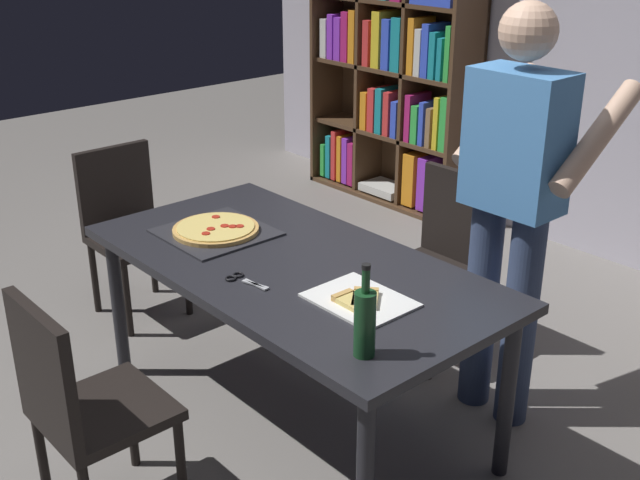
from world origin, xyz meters
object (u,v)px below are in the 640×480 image
(person_serving_pizza, at_px, (514,195))
(kitchen_scissors, at_px, (242,279))
(bookshelf, at_px, (395,75))
(wine_bottle, at_px, (365,322))
(chair_left_end, at_px, (128,221))
(chair_near_camera, at_px, (79,401))
(chair_far_side, at_px, (442,252))
(pepperoni_pizza_on_tray, at_px, (216,230))
(dining_table, at_px, (292,277))

(person_serving_pizza, relative_size, kitchen_scissors, 8.87)
(bookshelf, relative_size, wine_bottle, 6.17)
(wine_bottle, bearing_deg, person_serving_pizza, 100.21)
(person_serving_pizza, distance_m, wine_bottle, 1.03)
(chair_left_end, relative_size, person_serving_pizza, 0.51)
(kitchen_scissors, bearing_deg, chair_near_camera, -91.04)
(chair_near_camera, bearing_deg, wine_bottle, 43.03)
(chair_far_side, distance_m, chair_left_end, 1.67)
(chair_far_side, height_order, wine_bottle, wine_bottle)
(chair_far_side, relative_size, person_serving_pizza, 0.51)
(bookshelf, bearing_deg, kitchen_scissors, -57.01)
(chair_near_camera, distance_m, wine_bottle, 1.03)
(wine_bottle, bearing_deg, pepperoni_pizza_on_tray, 168.98)
(chair_near_camera, height_order, person_serving_pizza, person_serving_pizza)
(dining_table, relative_size, person_serving_pizza, 1.02)
(bookshelf, distance_m, kitchen_scissors, 3.14)
(bookshelf, bearing_deg, wine_bottle, -47.94)
(dining_table, bearing_deg, pepperoni_pizza_on_tray, -172.00)
(chair_left_end, distance_m, pepperoni_pizza_on_tray, 0.97)
(pepperoni_pizza_on_tray, distance_m, wine_bottle, 1.17)
(dining_table, height_order, chair_near_camera, chair_near_camera)
(chair_near_camera, height_order, pepperoni_pizza_on_tray, chair_near_camera)
(pepperoni_pizza_on_tray, bearing_deg, dining_table, 8.00)
(dining_table, xyz_separation_m, person_serving_pizza, (0.52, 0.72, 0.32))
(person_serving_pizza, height_order, kitchen_scissors, person_serving_pizza)
(person_serving_pizza, relative_size, pepperoni_pizza_on_tray, 4.04)
(chair_left_end, relative_size, wine_bottle, 2.85)
(chair_near_camera, height_order, kitchen_scissors, chair_near_camera)
(chair_left_end, bearing_deg, dining_table, 0.00)
(chair_far_side, xyz_separation_m, chair_left_end, (-1.38, -0.94, 0.00))
(chair_near_camera, xyz_separation_m, chair_far_side, (0.00, 1.88, 0.00))
(wine_bottle, bearing_deg, chair_left_end, 172.21)
(chair_near_camera, bearing_deg, chair_left_end, 145.68)
(wine_bottle, bearing_deg, bookshelf, 132.06)
(wine_bottle, height_order, kitchen_scissors, wine_bottle)
(chair_left_end, xyz_separation_m, bookshelf, (-0.32, 2.37, 0.42))
(chair_near_camera, bearing_deg, pepperoni_pizza_on_tray, 116.69)
(chair_left_end, distance_m, bookshelf, 2.43)
(chair_near_camera, xyz_separation_m, pepperoni_pizza_on_tray, (-0.44, 0.88, 0.25))
(dining_table, bearing_deg, bookshelf, 125.53)
(chair_near_camera, distance_m, chair_far_side, 1.88)
(chair_left_end, xyz_separation_m, pepperoni_pizza_on_tray, (0.94, -0.06, 0.25))
(dining_table, bearing_deg, kitchen_scissors, -87.23)
(chair_near_camera, height_order, chair_far_side, same)
(chair_left_end, distance_m, wine_bottle, 2.13)
(wine_bottle, bearing_deg, chair_far_side, 119.83)
(chair_far_side, bearing_deg, wine_bottle, -60.17)
(chair_far_side, distance_m, pepperoni_pizza_on_tray, 1.13)
(person_serving_pizza, relative_size, wine_bottle, 5.54)
(dining_table, xyz_separation_m, chair_near_camera, (-0.00, -0.94, -0.17))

